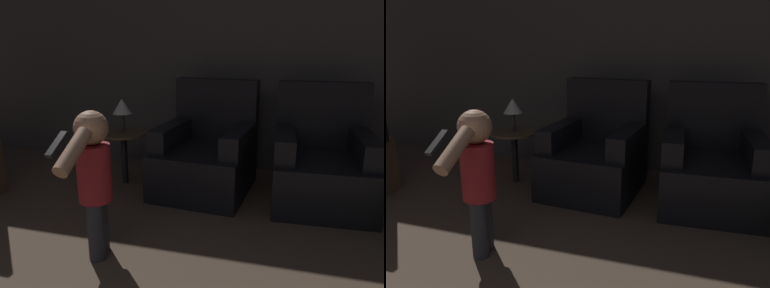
% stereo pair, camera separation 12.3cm
% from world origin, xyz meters
% --- Properties ---
extents(wall_back, '(8.40, 0.05, 2.60)m').
position_xyz_m(wall_back, '(0.00, 4.50, 1.30)').
color(wall_back, '#423D38').
rests_on(wall_back, ground_plane).
extents(armchair_left, '(0.86, 0.96, 1.00)m').
position_xyz_m(armchair_left, '(-0.08, 3.77, 0.33)').
color(armchair_left, black).
rests_on(armchair_left, ground_plane).
extents(armchair_right, '(0.83, 0.93, 1.00)m').
position_xyz_m(armchair_right, '(0.92, 3.77, 0.33)').
color(armchair_right, black).
rests_on(armchair_right, ground_plane).
extents(person_toddler, '(0.21, 0.63, 0.95)m').
position_xyz_m(person_toddler, '(-0.48, 2.47, 0.56)').
color(person_toddler, '#28282D').
rests_on(person_toddler, ground_plane).
extents(side_table, '(0.46, 0.46, 0.51)m').
position_xyz_m(side_table, '(-0.88, 3.71, 0.42)').
color(side_table, black).
rests_on(side_table, ground_plane).
extents(lamp, '(0.18, 0.18, 0.32)m').
position_xyz_m(lamp, '(-0.88, 3.71, 0.75)').
color(lamp, '#262626').
rests_on(lamp, side_table).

